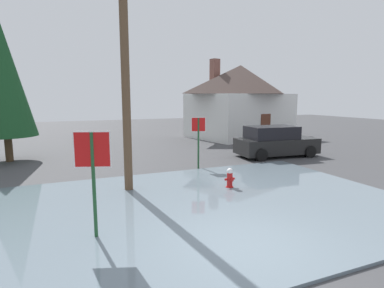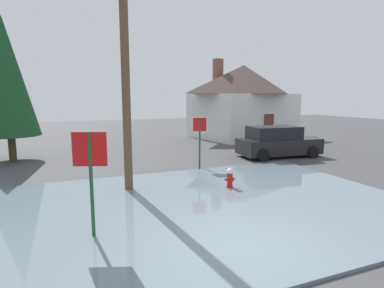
# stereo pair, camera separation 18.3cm
# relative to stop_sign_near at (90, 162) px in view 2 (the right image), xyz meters

# --- Properties ---
(ground_plane) EXTENTS (80.00, 80.00, 0.10)m
(ground_plane) POSITION_rel_stop_sign_near_xyz_m (2.83, -1.68, -1.84)
(ground_plane) COLOR #424244
(flood_puddle) EXTENTS (12.47, 8.50, 0.07)m
(flood_puddle) POSITION_rel_stop_sign_near_xyz_m (3.21, 1.00, -1.75)
(flood_puddle) COLOR slate
(flood_puddle) RESTS_ON ground
(lane_stop_bar) EXTENTS (4.07, 0.44, 0.01)m
(lane_stop_bar) POSITION_rel_stop_sign_near_xyz_m (2.54, -2.92, -1.79)
(lane_stop_bar) COLOR silver
(lane_stop_bar) RESTS_ON ground
(stop_sign_near) EXTENTS (0.76, 0.29, 2.48)m
(stop_sign_near) POSITION_rel_stop_sign_near_xyz_m (0.00, 0.00, 0.00)
(stop_sign_near) COLOR #1E4C28
(stop_sign_near) RESTS_ON ground
(fire_hydrant) EXTENTS (0.38, 0.32, 0.75)m
(fire_hydrant) POSITION_rel_stop_sign_near_xyz_m (4.75, 2.25, -1.42)
(fire_hydrant) COLOR red
(fire_hydrant) RESTS_ON ground
(utility_pole) EXTENTS (1.60, 0.28, 8.51)m
(utility_pole) POSITION_rel_stop_sign_near_xyz_m (1.42, 3.37, 2.64)
(utility_pole) COLOR brown
(utility_pole) RESTS_ON ground
(stop_sign_far) EXTENTS (0.61, 0.23, 2.33)m
(stop_sign_far) POSITION_rel_stop_sign_near_xyz_m (5.04, 5.61, -0.15)
(stop_sign_far) COLOR #1E4C28
(stop_sign_far) RESTS_ON ground
(house) EXTENTS (9.01, 7.49, 6.19)m
(house) POSITION_rel_stop_sign_near_xyz_m (12.76, 14.71, 1.19)
(house) COLOR silver
(house) RESTS_ON ground
(parked_car) EXTENTS (4.52, 2.33, 1.67)m
(parked_car) POSITION_rel_stop_sign_near_xyz_m (10.11, 6.67, -1.00)
(parked_car) COLOR black
(parked_car) RESTS_ON ground
(pine_tree_mid_left) EXTENTS (2.86, 2.86, 7.16)m
(pine_tree_mid_left) POSITION_rel_stop_sign_near_xyz_m (-3.13, 10.79, 2.42)
(pine_tree_mid_left) COLOR #4C3823
(pine_tree_mid_left) RESTS_ON ground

